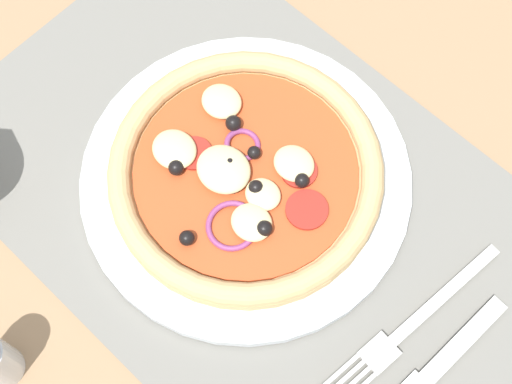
# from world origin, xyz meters

# --- Properties ---
(ground_plane) EXTENTS (1.90, 1.40, 0.02)m
(ground_plane) POSITION_xyz_m (0.00, 0.00, -0.01)
(ground_plane) COLOR #9E7A56
(placemat) EXTENTS (0.52, 0.32, 0.00)m
(placemat) POSITION_xyz_m (0.00, 0.00, 0.00)
(placemat) COLOR slate
(placemat) RESTS_ON ground_plane
(plate) EXTENTS (0.26, 0.26, 0.01)m
(plate) POSITION_xyz_m (0.02, -0.01, 0.01)
(plate) COLOR white
(plate) RESTS_ON placemat
(pizza) EXTENTS (0.22, 0.22, 0.03)m
(pizza) POSITION_xyz_m (0.02, -0.01, 0.03)
(pizza) COLOR tan
(pizza) RESTS_ON plate
(fork) EXTENTS (0.03, 0.18, 0.00)m
(fork) POSITION_xyz_m (-0.14, 0.00, 0.01)
(fork) COLOR silver
(fork) RESTS_ON placemat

